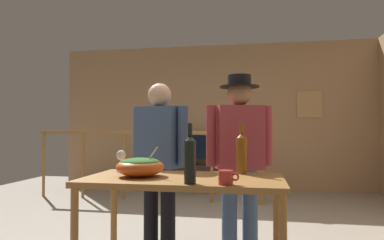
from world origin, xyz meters
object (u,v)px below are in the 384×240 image
wine_bottle_amber (242,152)px  salad_bowl (140,166)px  tv_console (192,178)px  serving_table (184,189)px  framed_picture (310,104)px  stair_railing (180,154)px  person_standing_right (240,151)px  flat_screen_tv (192,147)px  wine_bottle_dark (190,159)px  person_standing_left (159,154)px  mug_red (226,177)px  wine_glass (121,156)px

wine_bottle_amber → salad_bowl: bearing=-157.9°
tv_console → serving_table: serving_table is taller
serving_table → salad_bowl: bearing=-175.8°
serving_table → salad_bowl: size_ratio=4.05×
tv_console → salad_bowl: bearing=-85.1°
framed_picture → stair_railing: (-2.07, -1.20, -0.82)m
person_standing_right → flat_screen_tv: bearing=-90.1°
stair_railing → wine_bottle_dark: 3.24m
tv_console → salad_bowl: 3.86m
person_standing_left → wine_bottle_dark: bearing=133.8°
person_standing_right → mug_red: bearing=69.9°
flat_screen_tv → person_standing_left: (0.28, -3.09, 0.11)m
wine_bottle_dark → mug_red: size_ratio=2.95×
framed_picture → salad_bowl: 4.49m
wine_bottle_dark → mug_red: (0.22, 0.01, -0.11)m
stair_railing → mug_red: (0.97, -3.14, 0.10)m
wine_glass → person_standing_left: person_standing_left is taller
flat_screen_tv → mug_red: flat_screen_tv is taller
wine_glass → person_standing_left: bearing=69.4°
wine_glass → wine_bottle_amber: (0.92, 0.08, 0.04)m
wine_bottle_amber → mug_red: (-0.07, -0.53, -0.11)m
serving_table → person_standing_right: bearing=61.4°
tv_console → person_standing_left: size_ratio=0.60×
flat_screen_tv → wine_bottle_dark: size_ratio=1.85×
wine_bottle_dark → salad_bowl: bearing=147.5°
framed_picture → serving_table: size_ratio=0.34×
wine_glass → person_standing_left: size_ratio=0.11×
salad_bowl → wine_bottle_dark: 0.49m
person_standing_right → stair_railing: bearing=-83.2°
framed_picture → serving_table: bearing=-109.2°
mug_red → person_standing_left: bearing=126.0°
wine_glass → wine_bottle_amber: size_ratio=0.46×
stair_railing → wine_bottle_dark: bearing=-76.5°
wine_glass → mug_red: 0.96m
framed_picture → person_standing_left: framed_picture is taller
wine_bottle_dark → person_standing_right: bearing=74.7°
serving_table → person_standing_right: person_standing_right is taller
framed_picture → person_standing_left: bearing=-117.4°
wine_bottle_dark → person_standing_right: 0.96m
stair_railing → wine_glass: bearing=-87.2°
flat_screen_tv → wine_bottle_dark: 4.09m
wine_bottle_amber → mug_red: size_ratio=2.97×
flat_screen_tv → framed_picture: bearing=8.9°
person_standing_right → wine_bottle_amber: bearing=77.3°
serving_table → salad_bowl: 0.34m
stair_railing → wine_bottle_amber: size_ratio=9.59×
person_standing_right → wine_glass: bearing=10.0°
wine_glass → mug_red: (0.84, -0.46, -0.08)m
tv_console → wine_bottle_amber: wine_bottle_amber is taller
mug_red → flat_screen_tv: bearing=103.3°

